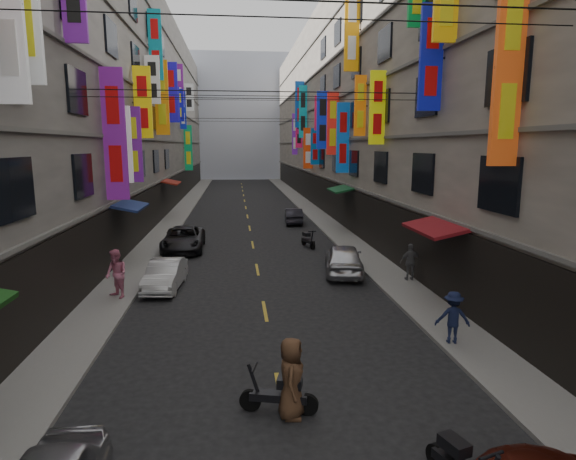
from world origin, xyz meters
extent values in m
cube|color=slate|center=(-6.00, 42.00, 0.06)|extent=(2.00, 90.00, 0.12)
cube|color=slate|center=(6.00, 42.00, 0.06)|extent=(2.00, 90.00, 0.12)
cube|color=gray|center=(-12.00, 42.00, 9.50)|extent=(10.00, 90.00, 19.00)
cube|color=black|center=(-6.95, 42.00, 1.50)|extent=(0.12, 85.50, 3.00)
cube|color=#66635E|center=(-6.94, 42.00, 3.20)|extent=(0.16, 90.00, 0.14)
cube|color=#66635E|center=(-6.94, 42.00, 6.40)|extent=(0.16, 90.00, 0.14)
cube|color=#66635E|center=(-6.94, 42.00, 9.60)|extent=(0.16, 90.00, 0.14)
cube|color=#66635E|center=(-6.94, 42.00, 12.80)|extent=(0.16, 90.00, 0.14)
cube|color=#66635E|center=(-6.94, 42.00, 16.00)|extent=(0.16, 90.00, 0.14)
cube|color=#A89C8D|center=(12.00, 42.00, 9.50)|extent=(10.00, 90.00, 19.00)
cube|color=black|center=(6.95, 42.00, 1.50)|extent=(0.12, 85.50, 3.00)
cube|color=#66635E|center=(6.94, 42.00, 3.20)|extent=(0.16, 90.00, 0.14)
cube|color=#66635E|center=(6.94, 42.00, 6.40)|extent=(0.16, 90.00, 0.14)
cube|color=#66635E|center=(6.94, 42.00, 9.60)|extent=(0.16, 90.00, 0.14)
cube|color=#66635E|center=(6.94, 42.00, 12.80)|extent=(0.16, 90.00, 0.14)
cube|color=#66635E|center=(6.94, 42.00, 16.00)|extent=(0.16, 90.00, 0.14)
cube|color=silver|center=(0.00, 92.00, 11.00)|extent=(18.00, 8.00, 22.00)
cube|color=white|center=(-6.51, 14.47, 9.40)|extent=(0.77, 0.18, 4.80)
cylinder|color=black|center=(-6.56, 14.47, 9.40)|extent=(0.87, 0.08, 0.08)
cube|color=#F15516|center=(6.50, 14.17, 8.07)|extent=(0.80, 0.18, 5.35)
cylinder|color=black|center=(6.55, 14.17, 8.07)|extent=(0.90, 0.08, 0.08)
cube|color=#0D149D|center=(6.46, 19.52, 9.24)|extent=(0.88, 0.18, 3.90)
cylinder|color=black|center=(6.51, 19.52, 9.24)|extent=(0.98, 0.08, 0.08)
cube|color=#701884|center=(-6.40, 24.18, 6.45)|extent=(1.01, 0.18, 5.92)
cylinder|color=black|center=(-6.45, 24.18, 6.45)|extent=(1.11, 0.08, 0.08)
cube|color=white|center=(-6.47, 26.07, 6.01)|extent=(0.85, 0.18, 3.75)
cylinder|color=black|center=(-6.52, 26.07, 6.01)|extent=(0.95, 0.08, 0.08)
cube|color=#F7FF0D|center=(6.49, 26.45, 7.91)|extent=(0.82, 0.18, 3.77)
cylinder|color=black|center=(6.54, 26.45, 7.91)|extent=(0.92, 0.08, 0.08)
cube|color=#5C167C|center=(-6.43, 28.23, 6.01)|extent=(0.94, 0.18, 4.01)
cylinder|color=black|center=(-6.48, 28.23, 6.01)|extent=(1.04, 0.08, 0.08)
cube|color=orange|center=(6.55, 30.24, 8.32)|extent=(0.69, 0.18, 3.55)
cylinder|color=black|center=(6.60, 30.24, 8.32)|extent=(0.79, 0.08, 0.08)
cube|color=yellow|center=(-6.38, 31.56, 8.51)|extent=(1.03, 0.18, 4.19)
cylinder|color=black|center=(-6.43, 31.56, 8.51)|extent=(1.13, 0.08, 0.08)
cube|color=orange|center=(6.44, 32.28, 13.12)|extent=(0.93, 0.18, 5.04)
cylinder|color=black|center=(6.49, 32.28, 13.12)|extent=(1.03, 0.08, 0.08)
cube|color=blue|center=(6.46, 34.36, 6.49)|extent=(0.88, 0.18, 4.78)
cylinder|color=black|center=(6.51, 34.36, 6.49)|extent=(0.98, 0.08, 0.08)
cube|color=silver|center=(-6.42, 35.82, 10.36)|extent=(0.96, 0.18, 3.17)
cylinder|color=black|center=(-6.47, 35.82, 10.36)|extent=(1.06, 0.08, 0.08)
cube|color=#0A7383|center=(-6.43, 37.79, 12.99)|extent=(0.94, 0.18, 4.81)
cylinder|color=black|center=(-6.48, 37.79, 12.99)|extent=(1.04, 0.08, 0.08)
cube|color=red|center=(6.46, 37.96, 7.62)|extent=(0.87, 0.18, 4.68)
cylinder|color=black|center=(6.51, 37.96, 7.62)|extent=(0.97, 0.08, 0.08)
cube|color=orange|center=(-6.39, 39.52, 9.53)|extent=(1.02, 0.18, 5.50)
cylinder|color=black|center=(-6.44, 39.52, 9.53)|extent=(1.12, 0.08, 0.08)
cube|color=#112AC7|center=(6.40, 41.88, 8.07)|extent=(1.01, 0.18, 4.73)
cylinder|color=black|center=(6.45, 41.88, 8.07)|extent=(1.11, 0.08, 0.08)
cube|color=#1B0FB8|center=(-6.29, 44.13, 10.46)|extent=(1.23, 0.18, 4.84)
cylinder|color=black|center=(-6.34, 44.13, 10.46)|extent=(1.33, 0.08, 0.08)
cube|color=#F01648|center=(6.51, 44.43, 8.81)|extent=(0.77, 0.18, 3.01)
cylinder|color=black|center=(6.56, 44.43, 8.81)|extent=(0.87, 0.08, 0.08)
cube|color=#0B4B8C|center=(6.49, 46.15, 5.89)|extent=(0.82, 0.18, 3.37)
cylinder|color=black|center=(6.54, 46.15, 5.89)|extent=(0.92, 0.08, 0.08)
cube|color=#1411C8|center=(-6.43, 47.85, 9.71)|extent=(0.93, 0.18, 3.22)
cylinder|color=black|center=(-6.48, 47.85, 9.71)|extent=(1.03, 0.08, 0.08)
cube|color=#0E0FA4|center=(-6.36, 50.35, 9.86)|extent=(1.07, 0.18, 3.10)
cylinder|color=black|center=(-6.41, 50.35, 9.86)|extent=(1.17, 0.08, 0.08)
cube|color=red|center=(6.42, 50.05, 5.70)|extent=(0.96, 0.18, 4.08)
cylinder|color=black|center=(6.47, 50.05, 5.70)|extent=(1.06, 0.08, 0.08)
cube|color=#6D167D|center=(-6.41, 51.55, 11.96)|extent=(0.99, 0.18, 3.91)
cylinder|color=black|center=(-6.46, 51.55, 11.96)|extent=(1.09, 0.08, 0.08)
cube|color=#0C8C99|center=(6.47, 54.26, 9.58)|extent=(0.86, 0.18, 5.56)
cylinder|color=black|center=(6.52, 54.26, 9.58)|extent=(0.96, 0.08, 0.08)
cube|color=#0D1E9B|center=(-6.56, 56.44, 9.81)|extent=(0.69, 0.18, 4.08)
cylinder|color=black|center=(-6.61, 56.44, 9.81)|extent=(0.79, 0.08, 0.08)
cube|color=#0D3F9A|center=(6.39, 56.34, 10.51)|extent=(1.02, 0.18, 5.07)
cylinder|color=black|center=(6.44, 56.34, 10.51)|extent=(1.12, 0.08, 0.08)
cube|color=#DB144F|center=(6.50, 57.68, 7.57)|extent=(0.80, 0.18, 3.69)
cylinder|color=black|center=(6.55, 57.68, 7.57)|extent=(0.90, 0.08, 0.08)
cube|color=#0B8249|center=(-6.43, 59.89, 5.70)|extent=(0.94, 0.18, 5.28)
cylinder|color=black|center=(-6.48, 59.89, 5.70)|extent=(1.04, 0.08, 0.08)
cube|color=silver|center=(-6.35, 62.34, 11.74)|extent=(1.09, 0.18, 3.20)
cylinder|color=black|center=(-6.40, 62.34, 11.74)|extent=(1.19, 0.08, 0.08)
cube|color=#651DA0|center=(6.56, 62.14, 7.39)|extent=(0.68, 0.18, 5.07)
cylinder|color=black|center=(6.61, 62.14, 7.39)|extent=(0.78, 0.08, 0.08)
cube|color=maroon|center=(6.30, 18.00, 3.00)|extent=(1.39, 3.20, 0.41)
cube|color=navy|center=(-6.30, 26.00, 3.00)|extent=(1.39, 3.20, 0.41)
cube|color=#16542A|center=(6.30, 34.00, 3.00)|extent=(1.39, 3.20, 0.41)
cube|color=maroon|center=(-6.30, 42.00, 3.00)|extent=(1.39, 3.20, 0.41)
cylinder|color=black|center=(0.00, 12.00, 9.00)|extent=(14.00, 0.04, 0.04)
cylinder|color=black|center=(0.00, 22.00, 8.20)|extent=(14.00, 0.04, 0.04)
cylinder|color=black|center=(0.00, 36.00, 9.40)|extent=(14.00, 0.04, 0.04)
cylinder|color=black|center=(0.00, 50.00, 8.60)|extent=(14.00, 0.04, 0.04)
cube|color=gold|center=(0.00, 12.00, 0.01)|extent=(0.12, 2.20, 0.01)
cube|color=gold|center=(0.00, 18.00, 0.01)|extent=(0.12, 2.20, 0.01)
cube|color=gold|center=(0.00, 24.00, 0.01)|extent=(0.12, 2.20, 0.01)
cube|color=gold|center=(0.00, 30.00, 0.01)|extent=(0.12, 2.20, 0.01)
cube|color=gold|center=(0.00, 36.00, 0.01)|extent=(0.12, 2.20, 0.01)
cube|color=gold|center=(0.00, 42.00, 0.01)|extent=(0.12, 2.20, 0.01)
cube|color=gold|center=(0.00, 48.00, 0.01)|extent=(0.12, 2.20, 0.01)
cube|color=gold|center=(0.00, 54.00, 0.01)|extent=(0.12, 2.20, 0.01)
cube|color=gold|center=(0.00, 60.00, 0.01)|extent=(0.12, 2.20, 0.01)
cube|color=gold|center=(0.00, 66.00, 0.01)|extent=(0.12, 2.20, 0.01)
cube|color=gold|center=(0.00, 72.00, 0.01)|extent=(0.12, 2.20, 0.01)
cube|color=gold|center=(0.00, 78.00, 0.01)|extent=(0.12, 2.20, 0.01)
cylinder|color=black|center=(2.64, 8.93, 0.25)|extent=(0.27, 0.51, 0.50)
cube|color=black|center=(2.77, 8.55, 0.75)|extent=(0.48, 0.62, 0.22)
cylinder|color=black|center=(3.02, 7.79, 1.05)|extent=(0.49, 0.21, 0.06)
cylinder|color=black|center=(-0.74, 11.34, 0.25)|extent=(0.51, 0.24, 0.50)
cylinder|color=black|center=(0.52, 11.02, 0.25)|extent=(0.51, 0.24, 0.50)
cube|color=black|center=(-0.11, 11.18, 0.40)|extent=(1.33, 0.62, 0.18)
cube|color=black|center=(0.13, 11.12, 0.75)|extent=(0.61, 0.45, 0.22)
cylinder|color=black|center=(-0.65, 11.32, 0.70)|extent=(0.36, 0.17, 0.88)
cylinder|color=black|center=(-0.65, 11.32, 1.05)|extent=(0.18, 0.50, 0.06)
cylinder|color=black|center=(3.42, 28.26, 0.25)|extent=(0.25, 0.51, 0.50)
cylinder|color=black|center=(3.08, 29.52, 0.25)|extent=(0.25, 0.51, 0.50)
cube|color=black|center=(3.25, 28.89, 0.40)|extent=(0.63, 1.33, 0.18)
cube|color=black|center=(3.18, 29.13, 0.75)|extent=(0.45, 0.61, 0.22)
cylinder|color=black|center=(3.39, 28.36, 0.70)|extent=(0.17, 0.36, 0.88)
cylinder|color=black|center=(3.39, 28.36, 1.05)|extent=(0.50, 0.19, 0.06)
imported|color=silver|center=(-4.00, 21.24, 0.61)|extent=(1.56, 3.78, 1.22)
imported|color=black|center=(-4.00, 28.78, 0.68)|extent=(2.29, 4.90, 1.36)
imported|color=silver|center=(4.00, 22.77, 0.72)|extent=(2.41, 4.48, 1.45)
imported|color=#232229|center=(3.46, 37.74, 0.60)|extent=(1.51, 3.72, 1.20)
imported|color=pink|center=(-5.63, 19.83, 1.07)|extent=(1.10, 1.11, 1.91)
imported|color=#141A38|center=(5.40, 14.27, 0.91)|extent=(1.12, 0.75, 1.58)
imported|color=slate|center=(6.60, 21.03, 0.93)|extent=(0.96, 0.56, 1.63)
imported|color=#4F321F|center=(0.15, 11.00, 0.92)|extent=(0.76, 0.99, 1.84)
camera|label=1|loc=(-1.00, 1.21, 5.96)|focal=30.00mm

